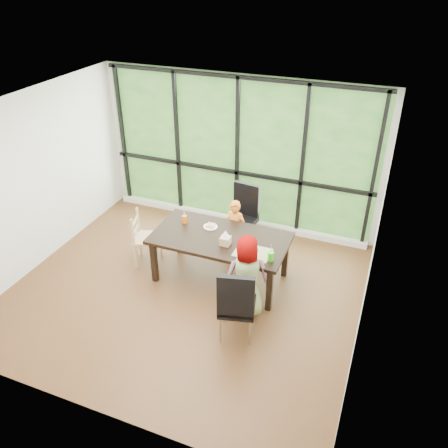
{
  "coord_description": "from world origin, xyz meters",
  "views": [
    {
      "loc": [
        2.49,
        -4.75,
        4.37
      ],
      "look_at": [
        0.47,
        0.38,
        1.05
      ],
      "focal_mm": 36.49,
      "sensor_mm": 36.0,
      "label": 1
    }
  ],
  "objects_px": {
    "chair_interior_leather": "(237,302)",
    "child_older": "(245,276)",
    "child_toddler": "(235,230)",
    "plate_near": "(249,253)",
    "orange_cup": "(185,219)",
    "plate_far": "(210,227)",
    "tissue_box": "(225,241)",
    "chair_window_leather": "(241,217)",
    "green_cup": "(271,256)",
    "chair_end_beech": "(147,238)",
    "dining_table": "(220,258)"
  },
  "relations": [
    {
      "from": "dining_table",
      "to": "child_older",
      "type": "distance_m",
      "value": 0.87
    },
    {
      "from": "chair_window_leather",
      "to": "chair_end_beech",
      "type": "height_order",
      "value": "chair_window_leather"
    },
    {
      "from": "plate_near",
      "to": "orange_cup",
      "type": "relative_size",
      "value": 2.09
    },
    {
      "from": "chair_window_leather",
      "to": "child_toddler",
      "type": "relative_size",
      "value": 1.06
    },
    {
      "from": "chair_window_leather",
      "to": "plate_near",
      "type": "height_order",
      "value": "chair_window_leather"
    },
    {
      "from": "child_toddler",
      "to": "green_cup",
      "type": "bearing_deg",
      "value": -42.43
    },
    {
      "from": "dining_table",
      "to": "child_older",
      "type": "bearing_deg",
      "value": -44.75
    },
    {
      "from": "child_toddler",
      "to": "chair_interior_leather",
      "type": "bearing_deg",
      "value": -63.83
    },
    {
      "from": "chair_interior_leather",
      "to": "child_older",
      "type": "relative_size",
      "value": 0.88
    },
    {
      "from": "dining_table",
      "to": "plate_far",
      "type": "distance_m",
      "value": 0.49
    },
    {
      "from": "plate_far",
      "to": "tissue_box",
      "type": "distance_m",
      "value": 0.53
    },
    {
      "from": "chair_window_leather",
      "to": "plate_far",
      "type": "relative_size",
      "value": 5.03
    },
    {
      "from": "plate_near",
      "to": "orange_cup",
      "type": "xyz_separation_m",
      "value": [
        -1.2,
        0.44,
        0.05
      ]
    },
    {
      "from": "child_older",
      "to": "orange_cup",
      "type": "bearing_deg",
      "value": -56.35
    },
    {
      "from": "chair_window_leather",
      "to": "chair_end_beech",
      "type": "relative_size",
      "value": 1.2
    },
    {
      "from": "chair_window_leather",
      "to": "green_cup",
      "type": "height_order",
      "value": "chair_window_leather"
    },
    {
      "from": "chair_interior_leather",
      "to": "green_cup",
      "type": "xyz_separation_m",
      "value": [
        0.21,
        0.73,
        0.28
      ]
    },
    {
      "from": "child_older",
      "to": "green_cup",
      "type": "bearing_deg",
      "value": -157.68
    },
    {
      "from": "plate_far",
      "to": "orange_cup",
      "type": "distance_m",
      "value": 0.43
    },
    {
      "from": "child_toddler",
      "to": "tissue_box",
      "type": "distance_m",
      "value": 0.85
    },
    {
      "from": "child_older",
      "to": "child_toddler",
      "type": "bearing_deg",
      "value": -88.96
    },
    {
      "from": "plate_near",
      "to": "orange_cup",
      "type": "distance_m",
      "value": 1.28
    },
    {
      "from": "chair_window_leather",
      "to": "plate_near",
      "type": "distance_m",
      "value": 1.39
    },
    {
      "from": "chair_end_beech",
      "to": "plate_far",
      "type": "relative_size",
      "value": 4.19
    },
    {
      "from": "plate_near",
      "to": "chair_window_leather",
      "type": "bearing_deg",
      "value": 114.08
    },
    {
      "from": "chair_end_beech",
      "to": "child_toddler",
      "type": "distance_m",
      "value": 1.4
    },
    {
      "from": "green_cup",
      "to": "orange_cup",
      "type": "bearing_deg",
      "value": 162.44
    },
    {
      "from": "green_cup",
      "to": "plate_far",
      "type": "bearing_deg",
      "value": 155.36
    },
    {
      "from": "chair_window_leather",
      "to": "chair_interior_leather",
      "type": "relative_size",
      "value": 1.0
    },
    {
      "from": "orange_cup",
      "to": "chair_interior_leather",
      "type": "bearing_deg",
      "value": -42.76
    },
    {
      "from": "child_older",
      "to": "plate_near",
      "type": "xyz_separation_m",
      "value": [
        -0.06,
        0.33,
        0.14
      ]
    },
    {
      "from": "chair_end_beech",
      "to": "plate_far",
      "type": "height_order",
      "value": "chair_end_beech"
    },
    {
      "from": "dining_table",
      "to": "orange_cup",
      "type": "bearing_deg",
      "value": 164.81
    },
    {
      "from": "child_older",
      "to": "chair_window_leather",
      "type": "bearing_deg",
      "value": -93.67
    },
    {
      "from": "chair_window_leather",
      "to": "tissue_box",
      "type": "distance_m",
      "value": 1.19
    },
    {
      "from": "child_toddler",
      "to": "child_older",
      "type": "relative_size",
      "value": 0.82
    },
    {
      "from": "plate_near",
      "to": "chair_end_beech",
      "type": "bearing_deg",
      "value": 172.63
    },
    {
      "from": "orange_cup",
      "to": "tissue_box",
      "type": "bearing_deg",
      "value": -22.49
    },
    {
      "from": "chair_end_beech",
      "to": "tissue_box",
      "type": "relative_size",
      "value": 6.35
    },
    {
      "from": "chair_interior_leather",
      "to": "chair_end_beech",
      "type": "distance_m",
      "value": 2.13
    },
    {
      "from": "chair_window_leather",
      "to": "orange_cup",
      "type": "relative_size",
      "value": 8.84
    },
    {
      "from": "plate_far",
      "to": "green_cup",
      "type": "bearing_deg",
      "value": -24.64
    },
    {
      "from": "dining_table",
      "to": "plate_near",
      "type": "xyz_separation_m",
      "value": [
        0.54,
        -0.26,
        0.38
      ]
    },
    {
      "from": "chair_window_leather",
      "to": "child_older",
      "type": "relative_size",
      "value": 0.88
    },
    {
      "from": "chair_interior_leather",
      "to": "orange_cup",
      "type": "relative_size",
      "value": 8.84
    },
    {
      "from": "chair_interior_leather",
      "to": "chair_end_beech",
      "type": "relative_size",
      "value": 1.2
    },
    {
      "from": "dining_table",
      "to": "tissue_box",
      "type": "height_order",
      "value": "tissue_box"
    },
    {
      "from": "plate_far",
      "to": "plate_near",
      "type": "distance_m",
      "value": 0.9
    },
    {
      "from": "dining_table",
      "to": "child_toddler",
      "type": "distance_m",
      "value": 0.64
    },
    {
      "from": "chair_end_beech",
      "to": "plate_near",
      "type": "distance_m",
      "value": 1.81
    }
  ]
}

